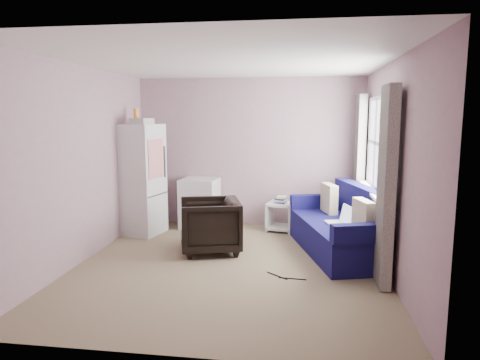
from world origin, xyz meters
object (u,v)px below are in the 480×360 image
object	(u,v)px
armchair	(210,223)
sofa	(344,229)
side_table	(281,214)
washing_machine	(200,202)
fridge	(141,179)

from	to	relation	value
armchair	sofa	distance (m)	1.85
side_table	washing_machine	bearing A→B (deg)	178.81
side_table	sofa	world-z (taller)	sofa
armchair	washing_machine	size ratio (longest dim) A/B	0.98
armchair	sofa	size ratio (longest dim) A/B	0.37
fridge	side_table	size ratio (longest dim) A/B	3.45
fridge	side_table	world-z (taller)	fridge
sofa	washing_machine	bearing A→B (deg)	139.54
fridge	sofa	world-z (taller)	fridge
fridge	washing_machine	bearing A→B (deg)	43.66
washing_machine	side_table	size ratio (longest dim) A/B	1.45
fridge	armchair	bearing A→B (deg)	-18.23
armchair	fridge	size ratio (longest dim) A/B	0.41
fridge	sofa	bearing A→B (deg)	2.77
fridge	washing_machine	world-z (taller)	fridge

